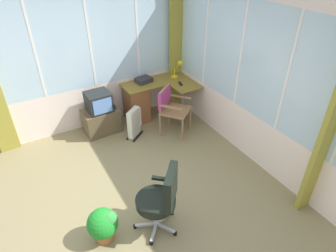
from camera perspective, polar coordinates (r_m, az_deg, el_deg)
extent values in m
cube|color=#847751|center=(4.37, -8.36, -15.20)|extent=(5.52, 5.53, 0.06)
cube|color=silver|center=(5.87, -17.46, 3.11)|extent=(4.52, 0.06, 0.81)
cube|color=silver|center=(5.38, -19.73, 14.56)|extent=(4.43, 0.06, 1.67)
cube|color=white|center=(5.32, -24.52, 13.33)|extent=(0.04, 0.07, 1.67)
cube|color=white|center=(5.47, -15.03, 15.66)|extent=(0.04, 0.07, 1.67)
cube|color=white|center=(5.76, -6.08, 17.45)|extent=(0.04, 0.07, 1.67)
cube|color=silver|center=(5.07, 15.69, -1.69)|extent=(0.06, 4.53, 0.81)
cube|color=silver|center=(4.50, 18.11, 11.32)|extent=(0.06, 4.44, 1.67)
cube|color=white|center=(4.24, 22.44, 9.04)|extent=(0.07, 0.04, 1.67)
cube|color=white|center=(4.79, 14.22, 13.28)|extent=(0.07, 0.04, 1.67)
cube|color=white|center=(5.44, 7.64, 16.39)|extent=(0.07, 0.04, 1.67)
cube|color=olive|center=(6.12, 1.74, 14.98)|extent=(0.33, 0.07, 2.56)
cube|color=olive|center=(3.96, 29.03, -0.60)|extent=(0.33, 0.08, 2.56)
cube|color=olive|center=(5.91, -2.41, 8.55)|extent=(1.34, 0.51, 0.02)
cube|color=olive|center=(5.73, 3.54, 7.69)|extent=(0.51, 0.43, 0.02)
cube|color=brown|center=(5.91, -6.11, 4.28)|extent=(0.40, 0.47, 0.71)
cylinder|color=#4C4C51|center=(5.67, 2.56, 3.16)|extent=(0.04, 0.04, 0.72)
cylinder|color=#4C4C51|center=(6.02, -8.60, 4.72)|extent=(0.04, 0.04, 0.72)
cylinder|color=yellow|center=(6.08, 1.28, 9.58)|extent=(0.13, 0.13, 0.02)
cylinder|color=yellow|center=(6.05, 1.29, 10.34)|extent=(0.02, 0.02, 0.16)
cylinder|color=yellow|center=(5.99, 1.88, 11.71)|extent=(0.04, 0.10, 0.14)
cone|color=yellow|center=(5.97, 2.51, 11.95)|extent=(0.14, 0.14, 0.12)
cube|color=black|center=(5.78, 2.41, 8.22)|extent=(0.08, 0.16, 0.02)
cube|color=#2B2932|center=(5.86, -4.74, 8.88)|extent=(0.34, 0.28, 0.09)
cylinder|color=olive|center=(5.31, 2.81, -0.87)|extent=(0.04, 0.04, 0.46)
cylinder|color=olive|center=(5.66, 4.32, 1.47)|extent=(0.04, 0.04, 0.46)
cylinder|color=olive|center=(5.45, -1.55, 0.12)|extent=(0.04, 0.04, 0.46)
cylinder|color=olive|center=(5.79, 0.19, 2.35)|extent=(0.04, 0.04, 0.46)
cube|color=olive|center=(5.42, 1.48, 3.04)|extent=(0.67, 0.67, 0.04)
cube|color=olive|center=(5.38, -0.68, 5.47)|extent=(0.36, 0.29, 0.39)
cube|color=#AD397F|center=(5.37, -0.69, 5.66)|extent=(0.40, 0.33, 0.33)
cube|color=olive|center=(5.15, 0.63, 3.61)|extent=(0.30, 0.37, 0.03)
cube|color=olive|center=(5.51, 2.33, 5.73)|extent=(0.30, 0.37, 0.03)
cube|color=#B7B7BF|center=(3.97, -2.76, -19.88)|extent=(0.21, 0.23, 0.02)
cylinder|color=black|center=(3.91, -3.28, -21.68)|extent=(0.05, 0.05, 0.05)
cube|color=#B7B7BF|center=(4.01, -0.46, -19.11)|extent=(0.17, 0.26, 0.02)
cylinder|color=black|center=(3.99, 1.40, -20.09)|extent=(0.05, 0.05, 0.05)
cube|color=#B7B7BF|center=(4.11, -0.72, -17.30)|extent=(0.28, 0.10, 0.02)
cylinder|color=black|center=(4.19, 0.77, -16.48)|extent=(0.05, 0.05, 0.05)
cube|color=#B7B7BF|center=(4.14, -3.05, -16.93)|extent=(0.06, 0.28, 0.02)
cylinder|color=black|center=(4.24, -3.78, -15.77)|extent=(0.05, 0.05, 0.05)
cube|color=#B7B7BF|center=(4.05, -4.35, -18.47)|extent=(0.27, 0.14, 0.02)
cylinder|color=black|center=(4.07, -6.41, -18.78)|extent=(0.05, 0.05, 0.05)
cylinder|color=#B7B7BF|center=(3.90, -2.33, -16.56)|extent=(0.05, 0.05, 0.36)
cylinder|color=black|center=(3.74, -2.41, -14.40)|extent=(0.50, 0.50, 0.09)
cube|color=black|center=(3.50, 0.53, -11.79)|extent=(0.35, 0.38, 0.47)
cube|color=black|center=(3.83, -1.51, -10.16)|extent=(0.20, 0.18, 0.04)
cube|color=black|center=(3.47, -3.54, -16.20)|extent=(0.20, 0.18, 0.04)
cube|color=brown|center=(5.71, -12.78, 0.99)|extent=(0.66, 0.46, 0.46)
cube|color=black|center=(5.51, -13.31, 4.60)|extent=(0.44, 0.42, 0.36)
cube|color=#628CD0|center=(5.34, -12.53, 3.72)|extent=(0.34, 0.02, 0.28)
cube|color=#262628|center=(5.62, -11.76, 3.71)|extent=(0.27, 0.23, 0.07)
cube|color=silver|center=(5.32, -7.40, -0.14)|extent=(0.08, 0.09, 0.54)
cube|color=silver|center=(5.35, -7.18, 0.09)|extent=(0.08, 0.09, 0.54)
cube|color=silver|center=(5.38, -6.96, 0.32)|extent=(0.08, 0.09, 0.54)
cube|color=silver|center=(5.41, -6.75, 0.54)|extent=(0.08, 0.09, 0.54)
cube|color=silver|center=(5.44, -6.54, 0.77)|extent=(0.08, 0.09, 0.54)
cube|color=silver|center=(5.47, -6.33, 0.99)|extent=(0.08, 0.09, 0.54)
cube|color=silver|center=(5.50, -6.12, 1.20)|extent=(0.08, 0.09, 0.54)
cube|color=silver|center=(5.54, -5.92, 1.42)|extent=(0.08, 0.09, 0.54)
cube|color=black|center=(5.56, -5.82, -1.98)|extent=(0.30, 0.24, 0.03)
cube|color=black|center=(5.62, -7.08, -1.65)|extent=(0.30, 0.24, 0.03)
cube|color=silver|center=(5.55, -5.74, 1.86)|extent=(0.09, 0.10, 0.38)
cylinder|color=#A26233|center=(4.00, -12.19, -19.83)|extent=(0.23, 0.23, 0.13)
sphere|color=#1D8526|center=(3.84, -12.57, -17.95)|extent=(0.38, 0.38, 0.38)
sphere|color=#318836|center=(3.77, -11.38, -17.25)|extent=(0.21, 0.21, 0.21)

